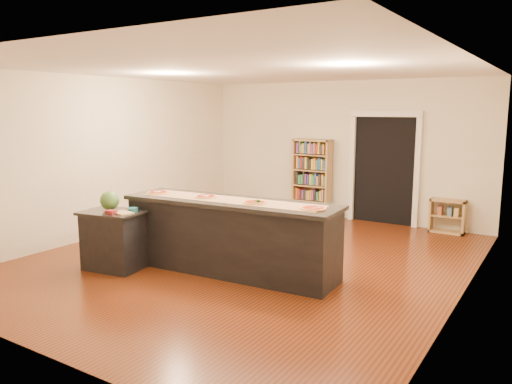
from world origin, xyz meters
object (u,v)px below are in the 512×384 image
Objects in this scene: kitchen_island at (231,236)px; waste_bin at (331,212)px; low_shelf at (447,216)px; bookshelf at (312,178)px; side_counter at (114,240)px; watermelon at (110,200)px.

waste_bin is (-0.17, 3.79, -0.36)m from kitchen_island.
bookshelf is at bearing -179.75° from low_shelf.
waste_bin is at bearing 64.90° from side_counter.
side_counter is at bearing -99.55° from bookshelf.
bookshelf reaches higher than low_shelf.
low_shelf is 5.94m from watermelon.
bookshelf is 0.85m from waste_bin.
watermelon is at bearing -107.45° from waste_bin.
bookshelf is at bearing 96.30° from kitchen_island.
watermelon reaches higher than low_shelf.
watermelon is at bearing -100.97° from bookshelf.
watermelon reaches higher than waste_bin.
kitchen_island is 11.54× the size of watermelon.
low_shelf is at bearing 51.93° from watermelon.
side_counter is 2.71× the size of waste_bin.
bookshelf reaches higher than watermelon.
side_counter is at bearing -26.40° from watermelon.
side_counter is 5.88m from low_shelf.
kitchen_island is at bearing -87.37° from waste_bin.
waste_bin is at bearing -15.51° from bookshelf.
side_counter is 4.77m from bookshelf.
bookshelf is 4.72m from watermelon.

